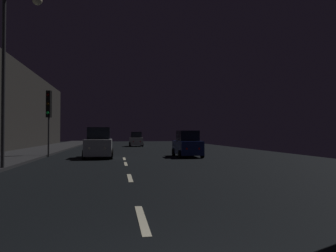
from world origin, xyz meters
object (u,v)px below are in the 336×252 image
object	(u,v)px
traffic_light_far_left	(49,109)
car_distant_taillights	(136,140)
streetlamp_overhead	(14,55)
car_parked_right_far	(187,145)
car_approaching_headlights	(99,144)

from	to	relation	value
traffic_light_far_left	car_distant_taillights	bearing A→B (deg)	169.86
streetlamp_overhead	car_parked_right_far	bearing A→B (deg)	37.50
streetlamp_overhead	car_distant_taillights	bearing A→B (deg)	75.43
car_approaching_headlights	car_parked_right_far	bearing A→B (deg)	89.39
car_distant_taillights	traffic_light_far_left	bearing A→B (deg)	158.38
car_approaching_headlights	car_parked_right_far	distance (m)	6.17
streetlamp_overhead	car_parked_right_far	size ratio (longest dim) A/B	2.14
car_approaching_headlights	car_distant_taillights	xyz separation A→B (m)	(3.68, 19.66, -0.10)
traffic_light_far_left	car_distant_taillights	xyz separation A→B (m)	(7.26, 18.32, -2.55)
car_approaching_headlights	car_parked_right_far	size ratio (longest dim) A/B	1.11
traffic_light_far_left	car_approaching_headlights	bearing A→B (deg)	80.87
car_parked_right_far	car_approaching_headlights	bearing A→B (deg)	89.39
traffic_light_far_left	streetlamp_overhead	xyz separation A→B (m)	(0.23, -8.71, 1.77)
streetlamp_overhead	car_distant_taillights	world-z (taller)	streetlamp_overhead
traffic_light_far_left	streetlamp_overhead	size ratio (longest dim) A/B	0.59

